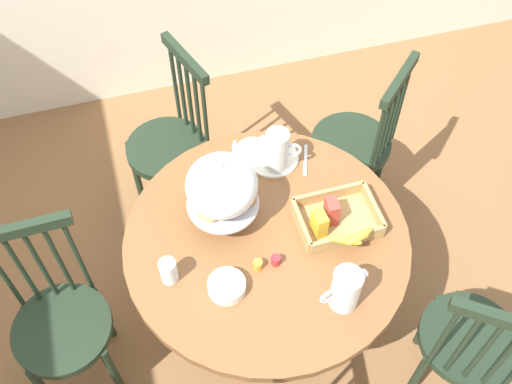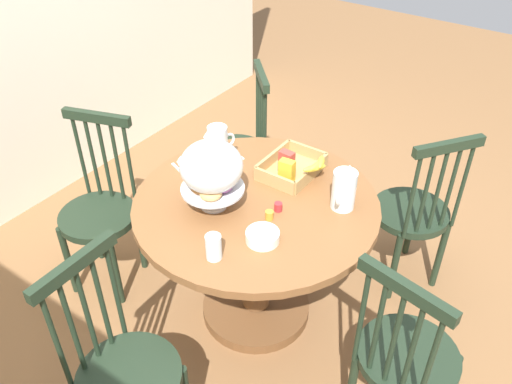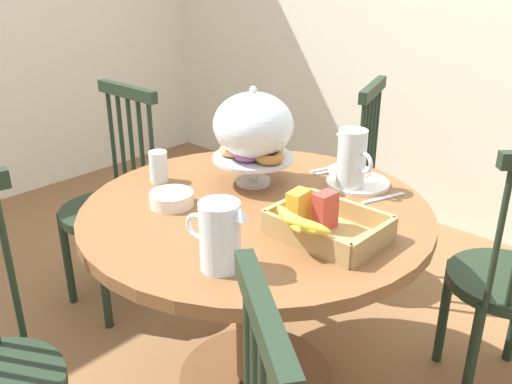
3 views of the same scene
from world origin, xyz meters
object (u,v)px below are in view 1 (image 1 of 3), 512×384
(windsor_chair_by_cabinet, at_px, (468,344))
(pastry_stand_with_dome, at_px, (222,188))
(windsor_chair_far_side, at_px, (171,146))
(cereal_basket, at_px, (336,221))
(drinking_glass, at_px, (169,271))
(windsor_chair_host_seat, at_px, (62,324))
(orange_juice_pitcher, at_px, (345,290))
(milk_pitcher, at_px, (277,153))
(dining_table, at_px, (266,267))
(cereal_bowl, at_px, (227,286))
(china_plate_large, at_px, (273,158))
(china_plate_small, at_px, (253,151))
(windsor_chair_facing_door, at_px, (355,145))

(windsor_chair_by_cabinet, xyz_separation_m, pastry_stand_with_dome, (-0.81, 0.66, 0.48))
(windsor_chair_by_cabinet, distance_m, windsor_chair_far_side, 1.64)
(cereal_basket, bearing_deg, drinking_glass, -176.17)
(pastry_stand_with_dome, bearing_deg, windsor_chair_far_side, 99.40)
(windsor_chair_host_seat, bearing_deg, orange_juice_pitcher, -18.24)
(orange_juice_pitcher, height_order, milk_pitcher, milk_pitcher)
(dining_table, distance_m, cereal_bowl, 0.37)
(windsor_chair_host_seat, distance_m, cereal_bowl, 0.75)
(windsor_chair_host_seat, relative_size, cereal_basket, 3.09)
(dining_table, relative_size, pastry_stand_with_dome, 3.24)
(pastry_stand_with_dome, bearing_deg, china_plate_large, 40.98)
(windsor_chair_host_seat, height_order, orange_juice_pitcher, windsor_chair_host_seat)
(orange_juice_pitcher, distance_m, china_plate_small, 0.77)
(china_plate_small, bearing_deg, windsor_chair_host_seat, -155.61)
(dining_table, height_order, windsor_chair_host_seat, windsor_chair_host_seat)
(windsor_chair_facing_door, height_order, china_plate_small, windsor_chair_facing_door)
(dining_table, xyz_separation_m, cereal_basket, (0.27, -0.03, 0.27))
(china_plate_large, bearing_deg, windsor_chair_by_cabinet, -59.02)
(cereal_bowl, bearing_deg, china_plate_small, 65.88)
(cereal_basket, bearing_deg, windsor_chair_host_seat, 178.17)
(dining_table, bearing_deg, cereal_basket, -6.06)
(drinking_glass, bearing_deg, china_plate_large, 39.99)
(windsor_chair_far_side, xyz_separation_m, china_plate_large, (0.39, -0.45, 0.29))
(pastry_stand_with_dome, xyz_separation_m, cereal_bowl, (-0.07, -0.31, -0.17))
(drinking_glass, bearing_deg, windsor_chair_host_seat, 170.12)
(windsor_chair_by_cabinet, bearing_deg, milk_pitcher, 122.43)
(windsor_chair_host_seat, relative_size, china_plate_small, 6.50)
(windsor_chair_far_side, bearing_deg, milk_pitcher, -52.06)
(windsor_chair_facing_door, xyz_separation_m, drinking_glass, (-1.03, -0.65, 0.34))
(windsor_chair_facing_door, bearing_deg, windsor_chair_host_seat, -159.30)
(pastry_stand_with_dome, relative_size, drinking_glass, 3.13)
(milk_pitcher, bearing_deg, china_plate_small, 125.45)
(windsor_chair_by_cabinet, distance_m, china_plate_large, 1.09)
(china_plate_small, bearing_deg, windsor_chair_by_cabinet, -57.23)
(china_plate_small, distance_m, drinking_glass, 0.68)
(dining_table, xyz_separation_m, pastry_stand_with_dome, (-0.14, 0.13, 0.43))
(windsor_chair_far_side, distance_m, cereal_bowl, 1.04)
(milk_pitcher, xyz_separation_m, drinking_glass, (-0.53, -0.40, -0.04))
(windsor_chair_facing_door, distance_m, pastry_stand_with_dome, 1.01)
(china_plate_large, relative_size, china_plate_small, 1.47)
(pastry_stand_with_dome, xyz_separation_m, orange_juice_pitcher, (0.32, -0.47, -0.11))
(windsor_chair_host_seat, bearing_deg, windsor_chair_by_cabinet, -19.13)
(windsor_chair_facing_door, xyz_separation_m, china_plate_small, (-0.57, -0.15, 0.30))
(windsor_chair_facing_door, relative_size, orange_juice_pitcher, 5.18)
(china_plate_large, relative_size, cereal_bowl, 1.57)
(orange_juice_pitcher, distance_m, cereal_bowl, 0.43)
(pastry_stand_with_dome, bearing_deg, china_plate_small, 55.31)
(dining_table, height_order, china_plate_small, china_plate_small)
(windsor_chair_host_seat, xyz_separation_m, milk_pitcher, (1.00, 0.31, 0.38))
(windsor_chair_far_side, height_order, pastry_stand_with_dome, pastry_stand_with_dome)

